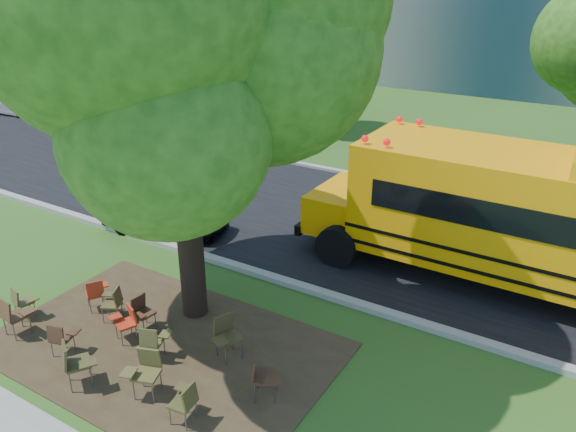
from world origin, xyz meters
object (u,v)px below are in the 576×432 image
Objects in this scene: bg_car_red at (131,138)px; pedestrian_b at (36,92)px; chair_6 at (185,400)px; chair_7 at (262,373)px; chair_3 at (127,320)px; chair_8 at (96,291)px; chair_10 at (141,310)px; chair_12 at (226,333)px; chair_11 at (153,340)px; chair_2 at (61,336)px; chair_1 at (13,314)px; chair_5 at (146,368)px; chair_0 at (21,300)px; bg_car_silver at (78,117)px; black_car at (164,210)px; chair_9 at (113,301)px; main_tree at (177,69)px; bg_car_white at (13,99)px; chair_4 at (74,361)px; pedestrian_a at (53,99)px.

pedestrian_b is at bearing 90.22° from bg_car_red.
chair_7 is (0.78, 1.18, 0.06)m from chair_6.
chair_3 is 0.86× the size of chair_7.
chair_10 reaches higher than chair_8.
chair_12 reaches higher than chair_6.
pedestrian_b reaches higher than chair_11.
chair_2 is 0.82× the size of chair_12.
chair_1 is 1.13× the size of chair_6.
chair_0 is at bearing -24.68° from chair_5.
bg_car_silver is (-11.86, 11.45, 0.19)m from chair_0.
black_car is at bearing -32.24° from chair_3.
chair_12 is 0.54× the size of pedestrian_b.
chair_7 is at bearing -122.88° from chair_9.
bg_car_red is 2.76× the size of pedestrian_b.
black_car reaches higher than chair_5.
main_tree is at bearing 31.61° from chair_6.
chair_6 is 0.17× the size of bg_car_white.
chair_4 is 1.16× the size of chair_6.
black_car is 18.72m from bg_car_white.
chair_4 reaches higher than chair_1.
pedestrian_b is (-20.65, 14.42, 0.28)m from chair_4.
chair_7 is at bearing -131.95° from bg_car_silver.
bg_car_silver reaches higher than chair_2.
chair_2 is 0.44× the size of pedestrian_a.
bg_car_silver is 6.00m from bg_car_white.
pedestrian_b is at bearing 88.51° from chair_8.
pedestrian_b is (-17.33, 8.41, 0.22)m from black_car.
chair_4 is 1.21× the size of chair_8.
pedestrian_a is at bearing -10.70° from chair_3.
chair_0 is 0.97× the size of chair_8.
chair_2 is at bearing -141.62° from bg_car_silver.
bg_car_red reaches higher than chair_3.
chair_10 is (-3.41, 0.44, -0.08)m from chair_7.
chair_8 is 12.11m from bg_car_red.
chair_7 reaches higher than chair_10.
chair_3 is at bearing -53.08° from chair_5.
chair_8 is at bearing 143.30° from chair_11.
pedestrian_b is at bearing 29.85° from chair_9.
main_tree is 5.26m from chair_9.
chair_1 reaches higher than chair_10.
chair_5 is (3.64, 0.16, -0.00)m from chair_1.
chair_0 is 0.83× the size of chair_5.
chair_1 is (-2.66, -2.68, -4.89)m from main_tree.
chair_4 is at bearing 123.24° from chair_3.
chair_1 is 1.20× the size of chair_2.
chair_4 is 1.49m from chair_11.
black_car reaches higher than chair_6.
chair_7 is 1.17× the size of chair_8.
chair_12 is 6.47m from black_car.
bg_car_silver is at bearing 49.02° from chair_6.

